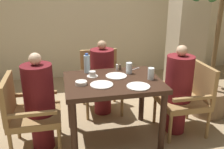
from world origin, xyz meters
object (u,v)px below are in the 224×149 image
plate_dessert_center (116,76)px  water_bottle (87,64)px  chair_far_side (101,78)px  potted_palm (212,66)px  diner_in_far_chair (102,77)px  glass_tall_mid (129,68)px  bowl_small (81,83)px  teacup_with_saucer (92,74)px  diner_in_left_chair (40,102)px  plate_main_left (138,86)px  chair_left_side (27,111)px  diner_in_right_chair (178,89)px  chair_right_side (188,96)px  glass_tall_near (151,74)px  plate_main_right (102,85)px

plate_dessert_center → water_bottle: bearing=146.5°
chair_far_side → potted_palm: 1.55m
potted_palm → plate_dessert_center: size_ratio=8.81×
diner_in_far_chair → potted_palm: (1.46, -0.34, 0.17)m
glass_tall_mid → diner_in_far_chair: bearing=115.2°
bowl_small → teacup_with_saucer: bearing=55.9°
diner_in_left_chair → plate_main_left: bearing=-13.9°
chair_left_side → plate_main_left: bearing=-12.2°
chair_left_side → water_bottle: (0.69, 0.31, 0.39)m
teacup_with_saucer → water_bottle: (-0.04, 0.15, 0.08)m
chair_far_side → diner_in_right_chair: (0.80, -0.82, 0.10)m
chair_right_side → water_bottle: size_ratio=3.60×
chair_right_side → plate_dessert_center: chair_right_side is taller
chair_far_side → glass_tall_near: glass_tall_near is taller
diner_in_left_chair → water_bottle: (0.55, 0.31, 0.29)m
plate_dessert_center → glass_tall_near: 0.40m
plate_main_left → chair_left_side: bearing=167.8°
plate_main_left → glass_tall_mid: 0.43m
potted_palm → diner_in_left_chair: bearing=-171.5°
chair_right_side → bowl_small: size_ratio=6.88×
plate_main_left → glass_tall_mid: bearing=87.3°
bowl_small → diner_in_left_chair: bearing=171.9°
diner_in_left_chair → plate_dessert_center: 0.89m
diner_in_right_chair → bowl_small: bearing=-176.9°
chair_right_side → glass_tall_mid: bearing=165.9°
diner_in_far_chair → bowl_small: size_ratio=8.46×
chair_far_side → potted_palm: size_ratio=0.40×
chair_right_side → teacup_with_saucer: bearing=172.2°
plate_main_right → plate_dessert_center: size_ratio=1.00×
potted_palm → water_bottle: size_ratio=9.02×
diner_in_far_chair → water_bottle: 0.55m
chair_left_side → bowl_small: bearing=-6.2°
potted_palm → glass_tall_mid: bearing=-172.4°
teacup_with_saucer → glass_tall_mid: size_ratio=0.97×
plate_dessert_center → diner_in_left_chair: bearing=-173.2°
chair_right_side → potted_palm: bearing=33.3°
diner_in_left_chair → glass_tall_mid: 1.08m
plate_dessert_center → water_bottle: water_bottle is taller
chair_left_side → diner_in_right_chair: diner_in_right_chair is taller
plate_main_left → glass_tall_near: glass_tall_near is taller
diner_in_left_chair → bowl_small: size_ratio=8.88×
teacup_with_saucer → plate_dessert_center: bearing=-11.4°
potted_palm → glass_tall_mid: potted_palm is taller
diner_in_far_chair → plate_main_right: diner_in_far_chair is taller
chair_right_side → plate_dessert_center: bearing=173.3°
potted_palm → plate_main_right: 1.67m
chair_right_side → diner_in_right_chair: size_ratio=0.77×
chair_left_side → diner_in_right_chair: (1.74, 0.00, 0.10)m
chair_far_side → bowl_small: size_ratio=6.88×
bowl_small → glass_tall_near: glass_tall_near is taller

